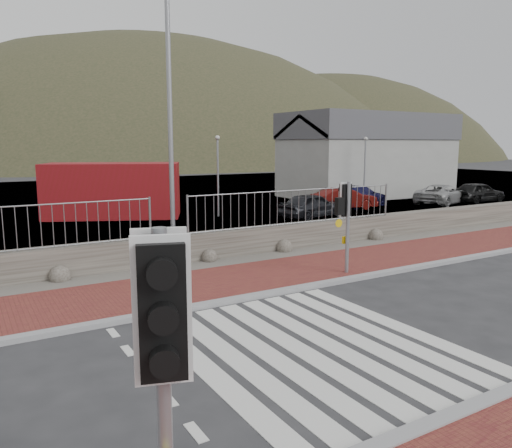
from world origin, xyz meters
TOP-DOWN VIEW (x-y plane):
  - ground at (0.00, 0.00)m, footprint 220.00×220.00m
  - sidewalk_far at (0.00, 4.50)m, footprint 40.00×3.00m
  - kerb_near at (0.00, -3.00)m, footprint 40.00×0.25m
  - kerb_far at (0.00, 3.00)m, footprint 40.00×0.25m
  - zebra_crossing at (-0.00, 0.00)m, footprint 4.62×5.60m
  - gravel_strip at (0.00, 6.50)m, footprint 40.00×1.50m
  - stone_wall at (0.00, 7.30)m, footprint 40.00×0.60m
  - railing at (0.00, 7.15)m, footprint 18.07×0.07m
  - quay at (0.00, 27.90)m, footprint 120.00×40.00m
  - water at (0.00, 62.90)m, footprint 220.00×50.00m
  - harbor_building at (20.00, 19.90)m, footprint 12.20×6.20m
  - hills_backdrop at (6.74, 87.90)m, footprint 254.00×90.00m
  - traffic_signal_near at (-4.10, -3.43)m, footprint 0.50×0.38m
  - traffic_signal_far at (3.87, 3.54)m, footprint 0.63×0.23m
  - streetlight at (0.62, 8.15)m, footprint 1.78×0.76m
  - shipping_container at (1.32, 18.44)m, footprint 7.11×5.22m
  - car_a at (9.84, 13.01)m, footprint 3.87×2.00m
  - car_b at (13.40, 14.71)m, footprint 3.92×2.02m
  - car_c at (14.91, 15.24)m, footprint 4.69×2.72m
  - car_d at (20.27, 13.55)m, footprint 4.80×3.23m
  - car_e at (23.01, 12.98)m, footprint 3.87×1.63m

SIDE VIEW (x-z plane):
  - hills_backdrop at x=6.74m, z-range -73.05..26.95m
  - ground at x=0.00m, z-range 0.00..0.00m
  - quay at x=0.00m, z-range -0.25..0.25m
  - water at x=0.00m, z-range -0.03..0.03m
  - zebra_crossing at x=0.00m, z-range 0.00..0.01m
  - gravel_strip at x=0.00m, z-range 0.00..0.06m
  - sidewalk_far at x=0.00m, z-range 0.00..0.08m
  - kerb_near at x=0.00m, z-range -0.01..0.11m
  - kerb_far at x=0.00m, z-range -0.01..0.11m
  - stone_wall at x=0.00m, z-range 0.00..0.90m
  - car_d at x=20.27m, z-range 0.00..1.22m
  - car_b at x=13.40m, z-range 0.00..1.23m
  - car_a at x=9.84m, z-range 0.00..1.26m
  - car_c at x=14.91m, z-range 0.00..1.28m
  - car_e at x=23.01m, z-range 0.00..1.31m
  - shipping_container at x=1.32m, z-range 0.00..2.74m
  - railing at x=0.00m, z-range 1.21..2.43m
  - traffic_signal_far at x=3.87m, z-range 0.59..3.26m
  - traffic_signal_near at x=-4.10m, z-range 0.67..3.74m
  - harbor_building at x=20.00m, z-range 0.03..5.83m
  - streetlight at x=0.62m, z-range 0.54..9.23m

